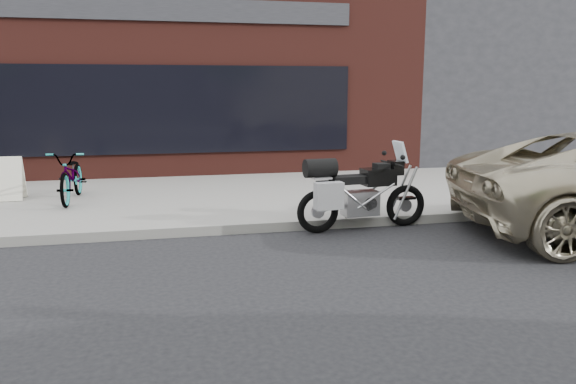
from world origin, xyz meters
TOP-DOWN VIEW (x-y plane):
  - ground at (0.00, 0.00)m, footprint 120.00×120.00m
  - near_sidewalk at (0.00, 7.00)m, footprint 44.00×6.00m
  - storefront at (-2.00, 13.98)m, footprint 14.00×10.07m
  - neighbour_building at (10.00, 14.00)m, footprint 10.00×10.00m
  - motorcycle at (1.46, 3.86)m, footprint 2.18×0.83m
  - bicycle_front at (-3.06, 6.46)m, footprint 0.69×1.81m
  - sandwich_sign at (-4.23, 6.85)m, footprint 0.50×0.46m

SIDE VIEW (x-z plane):
  - ground at x=0.00m, z-range 0.00..0.00m
  - near_sidewalk at x=0.00m, z-range 0.00..0.15m
  - sandwich_sign at x=-4.23m, z-range 0.15..0.95m
  - motorcycle at x=1.46m, z-range -0.09..1.29m
  - bicycle_front at x=-3.06m, z-range 0.15..1.09m
  - storefront at x=-2.00m, z-range 0.00..4.50m
  - neighbour_building at x=10.00m, z-range 0.00..6.00m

